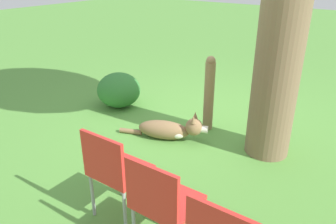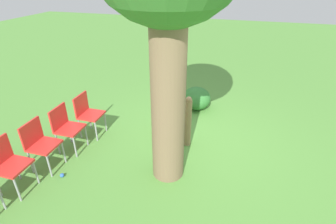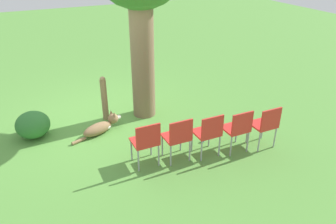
{
  "view_description": "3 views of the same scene",
  "coord_description": "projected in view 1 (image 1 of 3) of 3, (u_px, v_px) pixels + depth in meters",
  "views": [
    {
      "loc": [
        3.71,
        1.85,
        2.07
      ],
      "look_at": [
        0.59,
        -0.37,
        0.34
      ],
      "focal_mm": 35.0,
      "sensor_mm": 36.0,
      "label": 1
    },
    {
      "loc": [
        -0.73,
        4.08,
        3.0
      ],
      "look_at": [
        0.58,
        -0.36,
        0.48
      ],
      "focal_mm": 28.0,
      "sensor_mm": 36.0,
      "label": 2
    },
    {
      "loc": [
        6.59,
        -1.51,
        3.54
      ],
      "look_at": [
        1.4,
        0.89,
        0.58
      ],
      "focal_mm": 35.0,
      "sensor_mm": 36.0,
      "label": 3
    }
  ],
  "objects": [
    {
      "name": "red_chair_1",
      "position": [
        162.0,
        200.0,
        2.36
      ],
      "size": [
        0.42,
        0.44,
        0.87
      ],
      "rotation": [
        0.0,
        0.0,
        3.15
      ],
      "color": "red",
      "rests_on": "ground_plane"
    },
    {
      "name": "dog",
      "position": [
        170.0,
        129.0,
        4.2
      ],
      "size": [
        0.52,
        1.14,
        0.39
      ],
      "rotation": [
        0.0,
        0.0,
        1.92
      ],
      "color": "olive",
      "rests_on": "ground_plane"
    },
    {
      "name": "red_chair_0",
      "position": [
        114.0,
        168.0,
        2.73
      ],
      "size": [
        0.42,
        0.44,
        0.87
      ],
      "rotation": [
        0.0,
        0.0,
        3.15
      ],
      "color": "red",
      "rests_on": "ground_plane"
    },
    {
      "name": "ground_plane",
      "position": [
        214.0,
        127.0,
        4.58
      ],
      "size": [
        30.0,
        30.0,
        0.0
      ],
      "primitive_type": "plane",
      "color": "#56933D"
    },
    {
      "name": "fence_post",
      "position": [
        209.0,
        93.0,
        4.33
      ],
      "size": [
        0.13,
        0.13,
        1.02
      ],
      "color": "#937551",
      "rests_on": "ground_plane"
    },
    {
      "name": "low_shrub",
      "position": [
        119.0,
        90.0,
        5.14
      ],
      "size": [
        0.68,
        0.68,
        0.54
      ],
      "color": "#337533",
      "rests_on": "ground_plane"
    }
  ]
}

